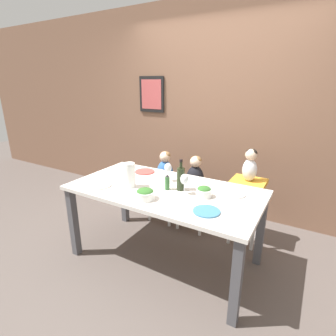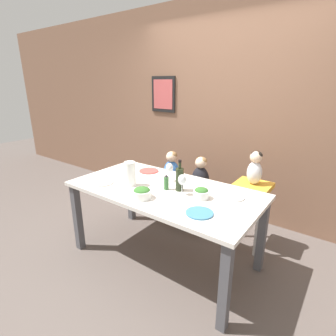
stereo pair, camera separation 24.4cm
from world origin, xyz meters
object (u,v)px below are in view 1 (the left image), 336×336
object	(u,v)px
dinner_plate_front_left	(100,185)
dinner_plate_back_right	(233,194)
wine_glass_near	(184,180)
paper_towel_roll	(130,175)
dinner_plate_back_left	(145,172)
salad_bowl_large	(145,194)
salad_bowl_small	(204,192)
chair_right_highchair	(247,195)
wine_bottle	(181,178)
wine_glass_far	(168,168)
person_baby_right	(250,164)
chair_far_left	(165,191)
person_child_center	(195,176)
person_child_left	(165,170)
chair_far_center	(194,198)
dinner_plate_front_right	(207,211)

from	to	relation	value
dinner_plate_front_left	dinner_plate_back_right	size ratio (longest dim) A/B	1.00
wine_glass_near	dinner_plate_front_left	size ratio (longest dim) A/B	0.89
paper_towel_roll	dinner_plate_back_left	world-z (taller)	paper_towel_roll
salad_bowl_large	salad_bowl_small	bearing A→B (deg)	35.89
chair_right_highchair	salad_bowl_small	xyz separation A→B (m)	(-0.21, -0.69, 0.25)
wine_bottle	dinner_plate_back_left	xyz separation A→B (m)	(-0.57, 0.24, -0.11)
wine_glass_far	salad_bowl_small	world-z (taller)	wine_glass_far
person_baby_right	dinner_plate_back_left	size ratio (longest dim) A/B	1.63
person_baby_right	wine_glass_far	world-z (taller)	person_baby_right
chair_far_left	paper_towel_roll	world-z (taller)	paper_towel_roll
paper_towel_roll	dinner_plate_back_right	distance (m)	0.96
person_baby_right	paper_towel_roll	bearing A→B (deg)	-137.03
chair_right_highchair	paper_towel_roll	xyz separation A→B (m)	(-0.90, -0.84, 0.32)
chair_right_highchair	person_child_center	xyz separation A→B (m)	(-0.61, 0.00, 0.10)
chair_right_highchair	paper_towel_roll	bearing A→B (deg)	-137.07
person_child_left	chair_right_highchair	bearing A→B (deg)	-0.04
wine_bottle	salad_bowl_large	xyz separation A→B (m)	(-0.17, -0.33, -0.07)
chair_far_center	paper_towel_roll	distance (m)	1.02
paper_towel_roll	chair_far_center	bearing A→B (deg)	70.85
chair_far_center	paper_towel_roll	bearing A→B (deg)	-109.15
dinner_plate_front_left	dinner_plate_back_left	world-z (taller)	same
chair_far_center	wine_glass_near	size ratio (longest dim) A/B	2.40
chair_far_center	dinner_plate_front_right	world-z (taller)	dinner_plate_front_right
salad_bowl_large	paper_towel_roll	bearing A→B (deg)	151.86
salad_bowl_large	salad_bowl_small	size ratio (longest dim) A/B	1.22
person_child_center	person_child_left	bearing A→B (deg)	180.00
person_child_left	salad_bowl_large	distance (m)	1.08
dinner_plate_front_right	chair_far_left	bearing A→B (deg)	134.80
chair_right_highchair	paper_towel_roll	size ratio (longest dim) A/B	3.11
wine_bottle	dinner_plate_front_right	size ratio (longest dim) A/B	1.39
chair_right_highchair	wine_glass_far	world-z (taller)	wine_glass_far
chair_far_center	person_child_center	distance (m)	0.29
salad_bowl_large	dinner_plate_front_left	xyz separation A→B (m)	(-0.54, 0.02, -0.04)
wine_glass_near	chair_right_highchair	bearing A→B (deg)	62.15
person_baby_right	dinner_plate_front_right	bearing A→B (deg)	-95.09
chair_far_left	chair_far_center	bearing A→B (deg)	0.00
chair_right_highchair	person_child_center	size ratio (longest dim) A/B	1.59
salad_bowl_large	dinner_plate_front_right	bearing A→B (deg)	4.71
salad_bowl_small	paper_towel_roll	bearing A→B (deg)	-167.97
chair_far_center	paper_towel_roll	size ratio (longest dim) A/B	1.92
chair_far_left	salad_bowl_small	bearing A→B (deg)	-40.59
wine_bottle	dinner_plate_back_right	world-z (taller)	wine_bottle
wine_bottle	dinner_plate_front_right	world-z (taller)	wine_bottle
person_baby_right	chair_far_left	bearing A→B (deg)	-179.94
chair_far_center	person_child_left	distance (m)	0.50
chair_right_highchair	salad_bowl_small	size ratio (longest dim) A/B	5.30
person_child_left	person_child_center	xyz separation A→B (m)	(0.41, 0.00, 0.00)
salad_bowl_small	dinner_plate_back_left	distance (m)	0.86
chair_far_left	wine_glass_far	distance (m)	0.82
wine_bottle	dinner_plate_front_left	size ratio (longest dim) A/B	1.39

